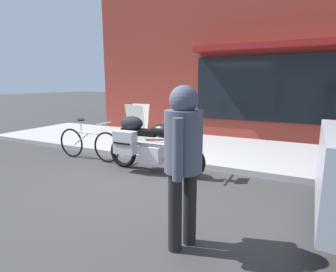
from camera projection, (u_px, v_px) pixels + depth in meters
ground_plane at (131, 184)px, 4.61m from camera, size 80.00×80.00×0.00m
touring_motorcycle at (147, 142)px, 5.14m from camera, size 2.08×0.66×1.39m
parked_bicycle at (88, 144)px, 6.03m from camera, size 1.70×0.48×0.93m
pedestrian_walking at (183, 150)px, 2.65m from camera, size 0.44×0.55×1.68m
sandwich_board_sign at (138, 122)px, 7.52m from camera, size 0.55×0.43×1.01m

